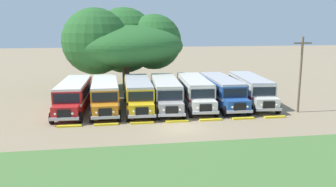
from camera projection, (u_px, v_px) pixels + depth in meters
name	position (u px, v px, depth m)	size (l,w,h in m)	color
ground_plane	(180.00, 127.00, 28.62)	(220.00, 220.00, 0.00)	#937F60
foreground_grass_strip	(213.00, 173.00, 19.61)	(80.00, 10.93, 0.01)	#4C7538
parked_bus_slot_0	(74.00, 94.00, 34.17)	(3.12, 10.90, 2.82)	red
parked_bus_slot_1	(105.00, 93.00, 34.58)	(2.79, 10.85, 2.82)	orange
parked_bus_slot_2	(138.00, 93.00, 35.00)	(2.88, 10.86, 2.82)	yellow
parked_bus_slot_3	(166.00, 92.00, 35.44)	(3.25, 10.92, 2.82)	#9E9993
parked_bus_slot_4	(195.00, 90.00, 36.22)	(3.27, 10.93, 2.82)	silver
parked_bus_slot_5	(222.00, 90.00, 36.58)	(2.91, 10.87, 2.82)	#23519E
parked_bus_slot_6	(251.00, 88.00, 37.37)	(3.58, 10.98, 2.82)	silver
curb_wheelstop_0	(69.00, 126.00, 28.61)	(2.00, 0.36, 0.15)	yellow
curb_wheelstop_1	(106.00, 124.00, 29.09)	(2.00, 0.36, 0.15)	yellow
curb_wheelstop_2	(142.00, 123.00, 29.57)	(2.00, 0.36, 0.15)	yellow
curb_wheelstop_3	(177.00, 121.00, 30.05)	(2.00, 0.36, 0.15)	yellow
curb_wheelstop_4	(211.00, 120.00, 30.52)	(2.00, 0.36, 0.15)	yellow
curb_wheelstop_5	(243.00, 118.00, 31.00)	(2.00, 0.36, 0.15)	yellow
curb_wheelstop_6	(275.00, 117.00, 31.48)	(2.00, 0.36, 0.15)	yellow
broad_shade_tree	(124.00, 43.00, 44.84)	(15.21, 14.17, 10.66)	brown
utility_pole	(301.00, 73.00, 32.82)	(1.80, 0.20, 7.20)	brown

